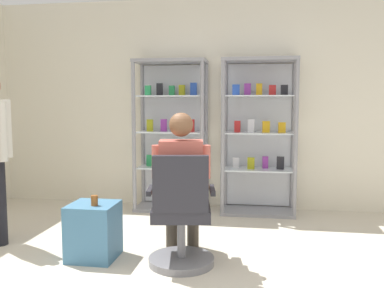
# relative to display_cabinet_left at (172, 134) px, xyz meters

# --- Properties ---
(back_wall) EXTENTS (6.00, 0.10, 2.70)m
(back_wall) POSITION_rel_display_cabinet_left_xyz_m (0.55, 0.24, 0.39)
(back_wall) COLOR silver
(back_wall) RESTS_ON ground
(display_cabinet_left) EXTENTS (0.90, 0.45, 1.90)m
(display_cabinet_left) POSITION_rel_display_cabinet_left_xyz_m (0.00, 0.00, 0.00)
(display_cabinet_left) COLOR gray
(display_cabinet_left) RESTS_ON ground
(display_cabinet_right) EXTENTS (0.90, 0.45, 1.90)m
(display_cabinet_right) POSITION_rel_display_cabinet_left_xyz_m (1.10, -0.00, 0.00)
(display_cabinet_right) COLOR gray
(display_cabinet_right) RESTS_ON ground
(office_chair) EXTENTS (0.60, 0.56, 0.96)m
(office_chair) POSITION_rel_display_cabinet_left_xyz_m (0.47, -1.88, -0.57)
(office_chair) COLOR slate
(office_chair) RESTS_ON ground
(seated_shopkeeper) EXTENTS (0.53, 0.60, 1.29)m
(seated_shopkeeper) POSITION_rel_display_cabinet_left_xyz_m (0.45, -1.72, -0.25)
(seated_shopkeeper) COLOR #3F382D
(seated_shopkeeper) RESTS_ON ground
(storage_crate) EXTENTS (0.40, 0.39, 0.49)m
(storage_crate) POSITION_rel_display_cabinet_left_xyz_m (-0.33, -1.81, -0.72)
(storage_crate) COLOR teal
(storage_crate) RESTS_ON ground
(tea_glass) EXTENTS (0.06, 0.06, 0.09)m
(tea_glass) POSITION_rel_display_cabinet_left_xyz_m (-0.29, -1.87, -0.43)
(tea_glass) COLOR brown
(tea_glass) RESTS_ON storage_crate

